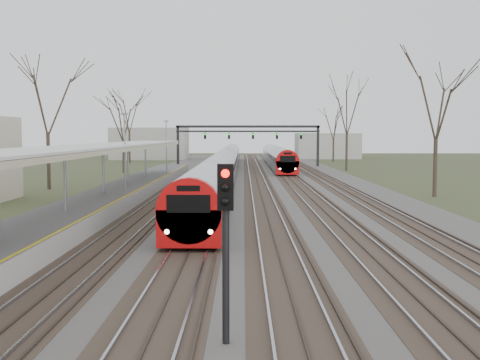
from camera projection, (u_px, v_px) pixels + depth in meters
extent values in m
cube|color=#474442|center=(247.00, 183.00, 58.22)|extent=(24.00, 160.00, 0.10)
cube|color=#4C3828|center=(186.00, 182.00, 58.25)|extent=(2.60, 160.00, 0.06)
cube|color=gray|center=(178.00, 182.00, 58.25)|extent=(0.07, 160.00, 0.12)
cube|color=gray|center=(193.00, 182.00, 58.24)|extent=(0.07, 160.00, 0.12)
cube|color=#4C3828|center=(222.00, 182.00, 58.23)|extent=(2.60, 160.00, 0.06)
cube|color=gray|center=(214.00, 182.00, 58.23)|extent=(0.07, 160.00, 0.12)
cube|color=gray|center=(229.00, 182.00, 58.22)|extent=(0.07, 160.00, 0.12)
cube|color=#4C3828|center=(258.00, 183.00, 58.21)|extent=(2.60, 160.00, 0.06)
cube|color=gray|center=(250.00, 182.00, 58.21)|extent=(0.07, 160.00, 0.12)
cube|color=gray|center=(265.00, 182.00, 58.20)|extent=(0.07, 160.00, 0.12)
cube|color=#4C3828|center=(294.00, 183.00, 58.19)|extent=(2.60, 160.00, 0.06)
cube|color=gray|center=(286.00, 182.00, 58.19)|extent=(0.07, 160.00, 0.12)
cube|color=gray|center=(301.00, 182.00, 58.18)|extent=(0.07, 160.00, 0.12)
cube|color=#4C3828|center=(330.00, 183.00, 58.17)|extent=(2.60, 160.00, 0.06)
cube|color=gray|center=(322.00, 182.00, 58.17)|extent=(0.07, 160.00, 0.12)
cube|color=gray|center=(337.00, 182.00, 58.16)|extent=(0.07, 160.00, 0.12)
cube|color=#9E9B93|center=(116.00, 197.00, 40.79)|extent=(3.50, 69.00, 1.00)
cylinder|color=slate|center=(65.00, 181.00, 29.17)|extent=(0.14, 0.14, 3.00)
cylinder|color=slate|center=(103.00, 171.00, 37.15)|extent=(0.14, 0.14, 3.00)
cylinder|color=slate|center=(128.00, 164.00, 45.13)|extent=(0.14, 0.14, 3.00)
cylinder|color=slate|center=(145.00, 160.00, 53.11)|extent=(0.14, 0.14, 3.00)
cube|color=silver|center=(99.00, 146.00, 36.04)|extent=(4.10, 50.00, 0.12)
cube|color=#BBB591|center=(99.00, 149.00, 36.05)|extent=(4.10, 50.00, 0.25)
cube|color=black|center=(178.00, 146.00, 87.97)|extent=(0.35, 0.35, 6.00)
cube|color=black|center=(318.00, 146.00, 87.85)|extent=(0.35, 0.35, 6.00)
cube|color=black|center=(248.00, 127.00, 87.69)|extent=(21.00, 0.35, 0.35)
cube|color=black|center=(248.00, 131.00, 87.74)|extent=(21.00, 0.25, 0.25)
cube|color=black|center=(205.00, 136.00, 87.64)|extent=(0.32, 0.22, 0.85)
sphere|color=#0CFF19|center=(205.00, 134.00, 87.48)|extent=(0.16, 0.16, 0.16)
cube|color=black|center=(229.00, 136.00, 87.61)|extent=(0.32, 0.22, 0.85)
sphere|color=#0CFF19|center=(229.00, 134.00, 87.46)|extent=(0.16, 0.16, 0.16)
cube|color=black|center=(253.00, 136.00, 87.59)|extent=(0.32, 0.22, 0.85)
sphere|color=#0CFF19|center=(253.00, 134.00, 87.43)|extent=(0.16, 0.16, 0.16)
cube|color=black|center=(277.00, 136.00, 87.57)|extent=(0.32, 0.22, 0.85)
sphere|color=#0CFF19|center=(277.00, 134.00, 87.41)|extent=(0.16, 0.16, 0.16)
cube|color=black|center=(301.00, 136.00, 87.55)|extent=(0.32, 0.22, 0.85)
sphere|color=#0CFF19|center=(301.00, 134.00, 87.39)|extent=(0.16, 0.16, 0.16)
cylinder|color=#2D231C|center=(49.00, 161.00, 51.16)|extent=(0.30, 0.30, 4.95)
cylinder|color=#2D231C|center=(435.00, 168.00, 45.01)|extent=(0.30, 0.30, 4.50)
cube|color=#9FA2A9|center=(225.00, 166.00, 68.37)|extent=(2.55, 90.00, 1.60)
cylinder|color=#9FA2A9|center=(225.00, 161.00, 68.32)|extent=(2.60, 89.70, 2.60)
cube|color=black|center=(225.00, 160.00, 68.31)|extent=(2.62, 89.40, 0.55)
cube|color=red|center=(189.00, 228.00, 23.60)|extent=(2.55, 0.50, 1.50)
cylinder|color=red|center=(189.00, 210.00, 23.60)|extent=(2.60, 0.60, 2.60)
cube|color=black|center=(189.00, 204.00, 23.31)|extent=(1.70, 0.12, 0.70)
sphere|color=white|center=(167.00, 232.00, 23.42)|extent=(0.22, 0.22, 0.22)
sphere|color=white|center=(211.00, 232.00, 23.40)|extent=(0.22, 0.22, 0.22)
cube|color=black|center=(225.00, 175.00, 68.44)|extent=(1.80, 89.00, 0.35)
cube|color=#9FA2A9|center=(276.00, 159.00, 88.87)|extent=(2.55, 45.00, 1.60)
cylinder|color=#9FA2A9|center=(277.00, 155.00, 88.82)|extent=(2.60, 44.70, 2.60)
cube|color=black|center=(277.00, 154.00, 88.81)|extent=(2.62, 44.40, 0.55)
cube|color=red|center=(287.00, 168.00, 66.54)|extent=(2.55, 0.50, 1.50)
cylinder|color=red|center=(288.00, 162.00, 66.53)|extent=(2.60, 0.60, 2.60)
cube|color=black|center=(288.00, 159.00, 66.24)|extent=(1.70, 0.12, 0.70)
sphere|color=white|center=(280.00, 169.00, 66.35)|extent=(0.22, 0.22, 0.22)
sphere|color=white|center=(295.00, 169.00, 66.34)|extent=(0.22, 0.22, 0.22)
cube|color=black|center=(276.00, 165.00, 88.94)|extent=(1.80, 44.00, 0.35)
cylinder|color=black|center=(226.00, 259.00, 13.20)|extent=(0.16, 0.16, 4.00)
cube|color=black|center=(225.00, 187.00, 12.93)|extent=(0.35, 0.22, 1.00)
sphere|color=#FF0C05|center=(225.00, 174.00, 12.78)|extent=(0.18, 0.18, 0.18)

